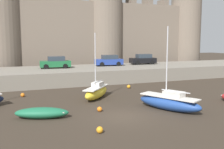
% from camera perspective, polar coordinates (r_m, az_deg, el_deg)
% --- Properties ---
extents(ground_plane, '(160.00, 160.00, 0.00)m').
position_cam_1_polar(ground_plane, '(19.44, 2.39, -9.11)').
color(ground_plane, '#382D23').
extents(quay_road, '(64.06, 10.00, 1.78)m').
position_cam_1_polar(quay_road, '(36.24, -9.04, -0.04)').
color(quay_road, gray).
rests_on(quay_road, ground).
extents(castle, '(58.74, 6.67, 19.88)m').
position_cam_1_polar(castle, '(45.74, -11.86, 9.79)').
color(castle, '#7A6B5B').
rests_on(castle, ground).
extents(sailboat_midflat_right, '(3.93, 4.42, 6.25)m').
position_cam_1_polar(sailboat_midflat_right, '(25.24, -3.40, -3.74)').
color(sailboat_midflat_right, yellow).
rests_on(sailboat_midflat_right, ground).
extents(sailboat_midflat_centre, '(3.78, 5.53, 6.64)m').
position_cam_1_polar(sailboat_midflat_centre, '(21.47, 12.34, -5.86)').
color(sailboat_midflat_centre, '#234793').
rests_on(sailboat_midflat_centre, ground).
extents(rowboat_foreground_centre, '(4.02, 2.38, 0.79)m').
position_cam_1_polar(rowboat_foreground_centre, '(19.53, -15.01, -8.04)').
color(rowboat_foreground_centre, '#1E6B47').
rests_on(rowboat_foreground_centre, ground).
extents(mooring_buoy_near_channel, '(0.41, 0.41, 0.41)m').
position_cam_1_polar(mooring_buoy_near_channel, '(16.06, -2.69, -11.94)').
color(mooring_buoy_near_channel, orange).
rests_on(mooring_buoy_near_channel, ground).
extents(mooring_buoy_mid_mud, '(0.41, 0.41, 0.41)m').
position_cam_1_polar(mooring_buoy_mid_mud, '(30.58, 3.67, -2.63)').
color(mooring_buoy_mid_mud, orange).
rests_on(mooring_buoy_mid_mud, ground).
extents(mooring_buoy_near_shore, '(0.39, 0.39, 0.39)m').
position_cam_1_polar(mooring_buoy_near_shore, '(27.34, -18.87, -4.24)').
color(mooring_buoy_near_shore, orange).
rests_on(mooring_buoy_near_shore, ground).
extents(mooring_buoy_off_centre, '(0.39, 0.39, 0.39)m').
position_cam_1_polar(mooring_buoy_off_centre, '(20.67, -2.72, -7.54)').
color(mooring_buoy_off_centre, orange).
rests_on(mooring_buoy_off_centre, ground).
extents(car_quay_east, '(4.21, 2.11, 1.62)m').
position_cam_1_polar(car_quay_east, '(36.60, -12.20, 2.58)').
color(car_quay_east, '#1E6638').
rests_on(car_quay_east, quay_road).
extents(car_quay_centre_east, '(4.21, 2.11, 1.62)m').
position_cam_1_polar(car_quay_centre_east, '(39.23, -0.66, 3.06)').
color(car_quay_centre_east, '#263F99').
rests_on(car_quay_centre_east, quay_road).
extents(car_quay_centre_west, '(4.21, 2.11, 1.62)m').
position_cam_1_polar(car_quay_centre_west, '(42.12, 6.79, 3.31)').
color(car_quay_centre_west, black).
rests_on(car_quay_centre_west, quay_road).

